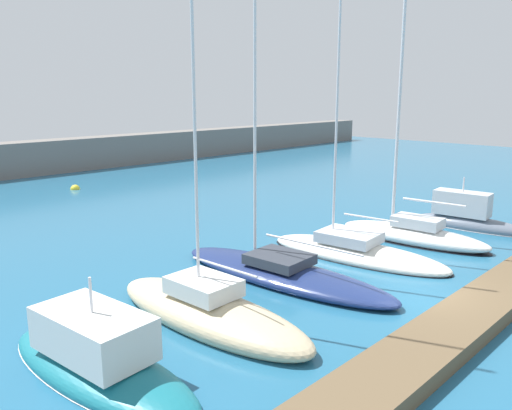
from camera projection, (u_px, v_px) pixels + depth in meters
name	position (u px, v px, depth m)	size (l,w,h in m)	color
ground_plane	(422.00, 302.00, 19.16)	(120.00, 120.00, 0.00)	#236084
dock_pier	(477.00, 311.00, 17.77)	(30.09, 1.99, 0.53)	brown
motorboat_teal_nearest	(97.00, 359.00, 14.24)	(3.16, 7.80, 3.18)	#19707F
sailboat_sand_second	(208.00, 311.00, 17.46)	(2.98, 8.73, 15.15)	beige
sailboat_navy_third	(282.00, 271.00, 21.47)	(3.52, 10.65, 15.92)	navy
sailboat_ivory_fourth	(356.00, 252.00, 24.42)	(3.79, 9.25, 13.64)	silver
sailboat_white_fifth	(413.00, 232.00, 26.89)	(2.95, 8.08, 16.72)	white
motorboat_slate_sixth	(467.00, 218.00, 29.50)	(2.21, 6.61, 3.24)	slate
mooring_buoy_yellow	(75.00, 189.00, 41.34)	(0.74, 0.74, 0.74)	yellow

